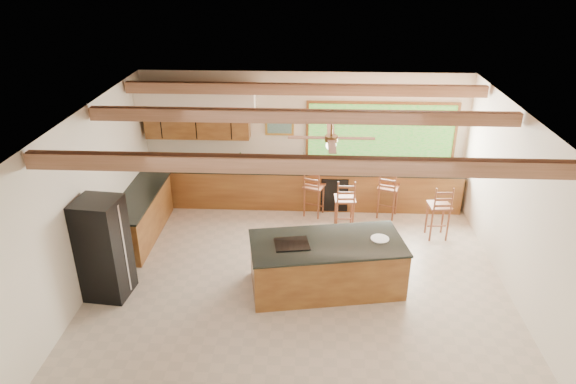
{
  "coord_description": "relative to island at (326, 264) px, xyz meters",
  "views": [
    {
      "loc": [
        0.17,
        -7.68,
        5.36
      ],
      "look_at": [
        -0.24,
        0.8,
        1.32
      ],
      "focal_mm": 32.0,
      "sensor_mm": 36.0,
      "label": 1
    }
  ],
  "objects": [
    {
      "name": "ground",
      "position": [
        -0.47,
        0.23,
        -0.45
      ],
      "size": [
        7.2,
        7.2,
        0.0
      ],
      "primitive_type": "plane",
      "color": "#BFB19F",
      "rests_on": "ground"
    },
    {
      "name": "bar_stool_d",
      "position": [
        1.39,
        2.62,
        0.25
      ],
      "size": [
        0.54,
        0.54,
        1.18
      ],
      "rotation": [
        0.0,
        0.0,
        -0.33
      ],
      "color": "brown",
      "rests_on": "ground"
    },
    {
      "name": "bar_stool_c",
      "position": [
        2.28,
        1.77,
        0.25
      ],
      "size": [
        0.46,
        0.46,
        1.18
      ],
      "rotation": [
        0.0,
        0.0,
        0.08
      ],
      "color": "brown",
      "rests_on": "ground"
    },
    {
      "name": "bar_stool_a",
      "position": [
        0.41,
        1.99,
        0.25
      ],
      "size": [
        0.44,
        0.44,
        1.18
      ],
      "rotation": [
        0.0,
        0.0,
        0.04
      ],
      "color": "brown",
      "rests_on": "ground"
    },
    {
      "name": "island",
      "position": [
        0.0,
        0.0,
        0.0
      ],
      "size": [
        2.75,
        1.64,
        0.92
      ],
      "rotation": [
        0.0,
        0.0,
        0.17
      ],
      "color": "brown",
      "rests_on": "ground"
    },
    {
      "name": "room_shell",
      "position": [
        -0.64,
        0.89,
        1.76
      ],
      "size": [
        7.27,
        6.54,
        3.02
      ],
      "color": "white",
      "rests_on": "ground"
    },
    {
      "name": "counter_run",
      "position": [
        -1.29,
        2.75,
        0.01
      ],
      "size": [
        7.12,
        3.1,
        1.25
      ],
      "color": "brown",
      "rests_on": "ground"
    },
    {
      "name": "bar_stool_b",
      "position": [
        -0.22,
        2.62,
        0.23
      ],
      "size": [
        0.52,
        0.52,
        1.15
      ],
      "rotation": [
        0.0,
        0.0,
        -0.34
      ],
      "color": "brown",
      "rests_on": "ground"
    },
    {
      "name": "refrigerator",
      "position": [
        -3.69,
        -0.37,
        0.43
      ],
      "size": [
        0.76,
        0.74,
        1.77
      ],
      "rotation": [
        0.0,
        0.0,
        -0.1
      ],
      "color": "black",
      "rests_on": "ground"
    }
  ]
}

